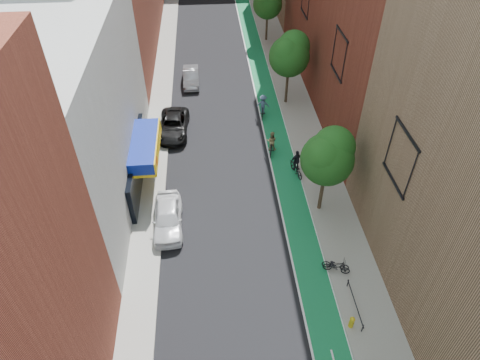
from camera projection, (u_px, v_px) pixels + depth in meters
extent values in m
plane|color=black|center=(253.00, 356.00, 21.55)|extent=(160.00, 160.00, 0.00)
cube|color=#14703C|center=(266.00, 93.00, 41.25)|extent=(2.00, 68.00, 0.01)
cube|color=gray|center=(161.00, 97.00, 40.58)|extent=(2.00, 68.00, 0.15)
cube|color=gray|center=(291.00, 91.00, 41.36)|extent=(3.00, 68.00, 0.15)
cube|color=silver|center=(61.00, 114.00, 27.37)|extent=(8.00, 20.00, 12.00)
cylinder|color=#332619|center=(322.00, 192.00, 28.30)|extent=(0.24, 0.24, 3.30)
sphere|color=#1D4512|center=(327.00, 159.00, 26.49)|extent=(3.36, 3.36, 3.36)
sphere|color=#1D4512|center=(334.00, 147.00, 26.27)|extent=(2.64, 2.64, 2.64)
sphere|color=#1D4512|center=(325.00, 157.00, 25.93)|extent=(2.40, 2.40, 2.40)
cylinder|color=#332619|center=(287.00, 86.00, 38.72)|extent=(0.24, 0.24, 3.47)
sphere|color=#1D4512|center=(289.00, 56.00, 36.82)|extent=(3.53, 3.53, 3.53)
sphere|color=#1D4512|center=(294.00, 46.00, 36.57)|extent=(2.77, 2.77, 2.77)
sphere|color=#1D4512|center=(287.00, 53.00, 36.25)|extent=(2.52, 2.52, 2.52)
cylinder|color=#332619|center=(267.00, 27.00, 49.28)|extent=(0.24, 0.24, 3.19)
sphere|color=#1D4512|center=(268.00, 4.00, 47.54)|extent=(3.25, 3.25, 3.25)
sphere|color=#1D4512|center=(265.00, 1.00, 46.99)|extent=(2.32, 2.32, 2.32)
imported|color=white|center=(168.00, 217.00, 27.72)|extent=(2.01, 4.70, 1.58)
imported|color=black|center=(173.00, 125.00, 35.79)|extent=(2.68, 5.30, 1.44)
imported|color=gray|center=(191.00, 77.00, 42.18)|extent=(1.57, 4.34, 1.42)
imported|color=black|center=(271.00, 148.00, 33.74)|extent=(0.92, 1.88, 1.09)
imported|color=#8E7F52|center=(272.00, 141.00, 33.41)|extent=(0.91, 0.78, 1.62)
imported|color=black|center=(296.00, 169.00, 31.86)|extent=(1.13, 2.02, 1.01)
imported|color=black|center=(297.00, 160.00, 31.47)|extent=(1.08, 0.66, 1.73)
imported|color=black|center=(263.00, 111.00, 37.77)|extent=(0.91, 1.90, 1.10)
imported|color=#3F5672|center=(263.00, 104.00, 37.40)|extent=(1.23, 0.87, 1.73)
imported|color=black|center=(337.00, 267.00, 25.01)|extent=(1.69, 1.05, 0.84)
imported|color=black|center=(336.00, 264.00, 25.17)|extent=(1.69, 1.00, 0.84)
cylinder|color=gold|center=(351.00, 323.00, 22.44)|extent=(0.26, 0.26, 0.60)
sphere|color=gold|center=(353.00, 319.00, 22.19)|extent=(0.28, 0.28, 0.28)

